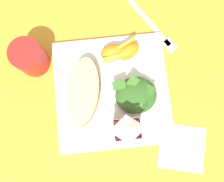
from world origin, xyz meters
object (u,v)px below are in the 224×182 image
white_plate (112,92)px  cheesy_pizza_bread (83,91)px  green_salad_pile (136,95)px  paper_napkin (182,148)px  milk_carton (127,129)px  metal_fork (155,28)px  orange_wedge_middle (113,53)px  drinking_red_cup (30,58)px  orange_wedge_front (128,51)px

white_plate → cheesy_pizza_bread: cheesy_pizza_bread is taller
green_salad_pile → paper_napkin: size_ratio=0.95×
milk_carton → metal_fork: 0.28m
orange_wedge_middle → drinking_red_cup: (0.20, -0.01, 0.01)m
green_salad_pile → orange_wedge_front: bearing=-86.4°
white_plate → orange_wedge_middle: bearing=-97.1°
cheesy_pizza_bread → drinking_red_cup: (0.12, -0.09, 0.01)m
milk_carton → orange_wedge_front: size_ratio=1.58×
metal_fork → orange_wedge_front: bearing=38.2°
milk_carton → paper_napkin: 0.16m
orange_wedge_front → orange_wedge_middle: same height
milk_carton → drinking_red_cup: size_ratio=1.18×
drinking_red_cup → cheesy_pizza_bread: bearing=142.1°
green_salad_pile → orange_wedge_front: (0.01, -0.11, -0.00)m
white_plate → paper_napkin: 0.22m
orange_wedge_front → paper_napkin: bearing=113.5°
milk_carton → orange_wedge_middle: size_ratio=1.70×
orange_wedge_middle → metal_fork: orange_wedge_middle is taller
drinking_red_cup → paper_napkin: bearing=143.7°
green_salad_pile → paper_napkin: bearing=126.3°
white_plate → drinking_red_cup: drinking_red_cup is taller
metal_fork → drinking_red_cup: 0.33m
paper_napkin → orange_wedge_front: bearing=-66.5°
paper_napkin → metal_fork: 0.31m
green_salad_pile → metal_fork: 0.19m
orange_wedge_front → drinking_red_cup: (0.24, -0.00, 0.01)m
orange_wedge_middle → metal_fork: bearing=-151.4°
green_salad_pile → paper_napkin: green_salad_pile is taller
milk_carton → orange_wedge_middle: (0.01, -0.19, -0.04)m
orange_wedge_front → paper_napkin: size_ratio=0.63×
green_salad_pile → paper_napkin: (-0.10, 0.14, -0.03)m
white_plate → orange_wedge_front: (-0.05, -0.09, 0.03)m
orange_wedge_front → orange_wedge_middle: size_ratio=1.08×
orange_wedge_middle → drinking_red_cup: drinking_red_cup is taller
cheesy_pizza_bread → paper_napkin: bearing=144.6°
white_plate → metal_fork: (-0.13, -0.16, -0.01)m
cheesy_pizza_bread → milk_carton: bearing=132.3°
cheesy_pizza_bread → milk_carton: size_ratio=1.66×
cheesy_pizza_bread → milk_carton: milk_carton is taller
cheesy_pizza_bread → orange_wedge_middle: orange_wedge_middle is taller
milk_carton → orange_wedge_middle: bearing=-86.7°
cheesy_pizza_bread → orange_wedge_front: 0.15m
green_salad_pile → white_plate: bearing=-17.3°
orange_wedge_middle → drinking_red_cup: size_ratio=0.69×
paper_napkin → white_plate: bearing=-44.7°
green_salad_pile → orange_wedge_front: size_ratio=1.50×
white_plate → orange_wedge_middle: 0.10m
paper_napkin → green_salad_pile: bearing=-53.7°
green_salad_pile → milk_carton: (0.03, 0.08, 0.04)m
white_plate → green_salad_pile: green_salad_pile is taller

